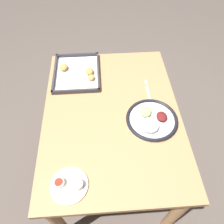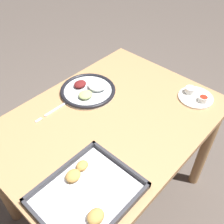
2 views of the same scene
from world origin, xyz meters
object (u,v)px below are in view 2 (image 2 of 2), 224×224
Objects in this scene: dinner_plate at (89,90)px; fork at (56,109)px; saucer_plate at (196,96)px; baking_tray at (87,194)px.

dinner_plate reaches higher than fork.
dinner_plate is 0.54m from saucer_plate.
saucer_plate is at bearing 127.23° from dinner_plate.
fork is at bearing -115.95° from baking_tray.
saucer_plate and baking_tray have the same top height.
baking_tray is at bearing -1.02° from saucer_plate.
baking_tray is (0.73, -0.01, -0.00)m from saucer_plate.
dinner_plate is at bearing 175.31° from fork.
dinner_plate is 0.20m from fork.
fork is 0.62× the size of baking_tray.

